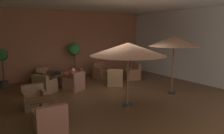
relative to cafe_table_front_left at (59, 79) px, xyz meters
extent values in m
cube|color=brown|center=(1.44, -2.99, -0.44)|extent=(9.94, 10.06, 0.02)
cube|color=#AA6445|center=(1.44, 2.00, 1.49)|extent=(9.94, 0.08, 3.83)
cube|color=silver|center=(6.37, -2.99, 1.49)|extent=(0.08, 10.06, 3.83)
cylinder|color=black|center=(0.00, 0.00, -0.41)|extent=(0.44, 0.44, 0.02)
cylinder|color=black|center=(0.00, 0.00, -0.14)|extent=(0.07, 0.07, 0.58)
cube|color=brown|center=(0.00, 0.00, 0.17)|extent=(0.65, 0.65, 0.03)
cube|color=#9A6546|center=(-0.39, 0.87, -0.20)|extent=(0.99, 0.97, 0.46)
cube|color=#9A6546|center=(-0.50, 1.13, 0.24)|extent=(0.76, 0.45, 0.41)
cube|color=#9A6546|center=(-0.08, 0.96, 0.14)|extent=(0.35, 0.57, 0.21)
cube|color=#9A6546|center=(-0.66, 0.71, 0.14)|extent=(0.35, 0.57, 0.21)
cube|color=#8F6847|center=(-0.80, -0.52, -0.21)|extent=(1.09, 1.09, 0.44)
cube|color=#8F6847|center=(-1.05, -0.69, 0.21)|extent=(0.58, 0.76, 0.40)
cube|color=#8F6847|center=(-0.94, -0.22, 0.10)|extent=(0.58, 0.44, 0.18)
cube|color=#8F6847|center=(-0.58, -0.78, 0.10)|extent=(0.58, 0.44, 0.18)
cube|color=#96604A|center=(0.40, -0.86, -0.22)|extent=(0.98, 0.99, 0.41)
cube|color=#96604A|center=(0.53, -1.13, 0.21)|extent=(0.74, 0.46, 0.46)
cube|color=#96604A|center=(0.11, -0.96, 0.08)|extent=(0.36, 0.58, 0.20)
cube|color=#96604A|center=(0.66, -0.70, 0.08)|extent=(0.36, 0.58, 0.20)
cube|color=#9E5642|center=(0.87, 0.39, -0.22)|extent=(0.98, 1.01, 0.41)
cube|color=#9E5642|center=(1.13, 0.51, 0.17)|extent=(0.46, 0.77, 0.37)
cube|color=#9E5642|center=(0.96, 0.08, 0.08)|extent=(0.58, 0.36, 0.19)
cube|color=#9E5642|center=(0.70, 0.66, 0.08)|extent=(0.58, 0.36, 0.19)
cylinder|color=black|center=(-1.72, -3.28, -0.41)|extent=(0.44, 0.44, 0.02)
cylinder|color=black|center=(-1.72, -3.28, -0.14)|extent=(0.07, 0.07, 0.58)
cube|color=brown|center=(-1.72, -3.28, 0.17)|extent=(0.74, 0.74, 0.03)
cube|color=#935741|center=(-1.76, -4.31, -0.22)|extent=(0.83, 0.83, 0.41)
cube|color=#935741|center=(-1.77, -4.62, 0.19)|extent=(0.80, 0.21, 0.41)
cube|color=#935741|center=(-2.08, -4.26, 0.08)|extent=(0.16, 0.63, 0.20)
cube|color=#935741|center=(-1.43, -4.28, 0.08)|extent=(0.16, 0.63, 0.20)
cube|color=#92684C|center=(-1.66, -2.24, -0.22)|extent=(0.79, 0.75, 0.40)
cube|color=#92684C|center=(-1.65, -1.96, 0.18)|extent=(0.76, 0.20, 0.40)
cube|color=#92684C|center=(-1.35, -2.30, 0.08)|extent=(0.15, 0.56, 0.21)
cube|color=#92684C|center=(-1.98, -2.26, 0.08)|extent=(0.15, 0.56, 0.21)
cylinder|color=black|center=(3.05, -0.35, -0.41)|extent=(0.41, 0.41, 0.02)
cylinder|color=black|center=(3.05, -0.35, -0.14)|extent=(0.07, 0.07, 0.58)
cube|color=brown|center=(3.05, -0.35, 0.17)|extent=(0.82, 0.82, 0.03)
cube|color=#945F3D|center=(2.77, 0.63, -0.21)|extent=(0.96, 0.90, 0.44)
cube|color=#945F3D|center=(2.69, 0.89, 0.25)|extent=(0.81, 0.37, 0.47)
cube|color=#945F3D|center=(3.09, 0.68, 0.12)|extent=(0.29, 0.57, 0.22)
cube|color=#945F3D|center=(2.46, 0.50, 0.12)|extent=(0.29, 0.57, 0.22)
cube|color=#966A42|center=(2.47, -1.19, -0.22)|extent=(1.01, 1.00, 0.41)
cube|color=#966A42|center=(2.31, -1.42, 0.21)|extent=(0.70, 0.55, 0.46)
cube|color=#966A42|center=(2.25, -0.99, 0.07)|extent=(0.44, 0.54, 0.18)
cube|color=#966A42|center=(2.74, -1.33, 0.07)|extent=(0.44, 0.54, 0.18)
cube|color=#945C3D|center=(4.04, -0.59, -0.22)|extent=(0.88, 0.86, 0.42)
cube|color=#945C3D|center=(4.31, -0.66, 0.23)|extent=(0.32, 0.73, 0.47)
cube|color=#945C3D|center=(3.93, -0.85, 0.09)|extent=(0.59, 0.28, 0.19)
cube|color=#945C3D|center=(4.07, -0.31, 0.09)|extent=(0.59, 0.28, 0.19)
cylinder|color=#2D2D2D|center=(1.19, -3.87, -0.39)|extent=(0.32, 0.32, 0.08)
cylinder|color=brown|center=(1.19, -3.87, 0.69)|extent=(0.06, 0.06, 2.24)
cone|color=#9C6646|center=(1.19, -3.87, 1.64)|extent=(2.65, 2.65, 0.45)
cylinder|color=#2D2D2D|center=(3.76, -3.68, -0.39)|extent=(0.32, 0.32, 0.08)
cylinder|color=brown|center=(3.76, -3.68, 0.78)|extent=(0.06, 0.06, 2.42)
cone|color=#A07153|center=(3.76, -3.68, 1.83)|extent=(2.09, 2.09, 0.42)
cylinder|color=#303831|center=(4.91, 0.75, -0.26)|extent=(0.45, 0.45, 0.32)
cylinder|color=brown|center=(4.91, 0.75, 0.41)|extent=(0.06, 0.06, 1.03)
sphere|color=#286A2D|center=(4.91, 0.75, 1.21)|extent=(0.67, 0.67, 0.67)
cylinder|color=#3B382C|center=(-2.21, 1.44, -0.27)|extent=(0.37, 0.37, 0.31)
cylinder|color=brown|center=(-2.21, 1.44, 0.40)|extent=(0.06, 0.06, 1.02)
sphere|color=#2B6736|center=(-2.21, 1.44, 1.15)|extent=(0.58, 0.58, 0.58)
cylinder|color=#A85F42|center=(1.45, 1.40, -0.27)|extent=(0.46, 0.46, 0.30)
cylinder|color=brown|center=(1.45, 1.40, 0.42)|extent=(0.06, 0.06, 1.08)
sphere|color=#379043|center=(1.45, 1.40, 1.26)|extent=(0.70, 0.70, 0.70)
cube|color=#BB4440|center=(0.40, -0.86, 0.21)|extent=(0.44, 0.37, 0.45)
sphere|color=tan|center=(0.40, -0.86, 0.51)|extent=(0.17, 0.17, 0.17)
cylinder|color=white|center=(-0.07, 0.06, 0.24)|extent=(0.08, 0.08, 0.11)
cube|color=#9EA0A5|center=(-0.06, 0.02, 0.19)|extent=(0.37, 0.32, 0.01)
cube|color=black|center=(-0.10, -0.09, 0.29)|extent=(0.29, 0.12, 0.19)
camera|label=1|loc=(-3.27, -9.69, 2.24)|focal=33.84mm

